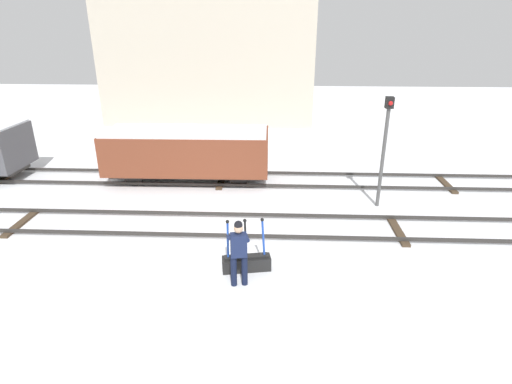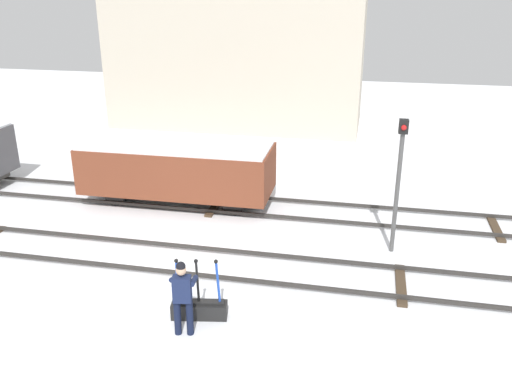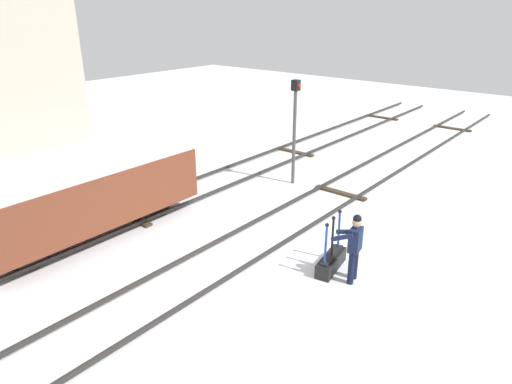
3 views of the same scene
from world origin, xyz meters
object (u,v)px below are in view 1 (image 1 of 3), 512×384
(signal_post, at_px, (385,141))
(freight_car_mid_siding, at_px, (188,152))
(switch_lever_frame, at_px, (246,261))
(rail_worker, at_px, (239,249))

(signal_post, xyz_separation_m, freight_car_mid_siding, (-6.97, 2.12, -1.09))
(switch_lever_frame, relative_size, signal_post, 0.39)
(signal_post, relative_size, freight_car_mid_siding, 0.59)
(rail_worker, relative_size, signal_post, 0.46)
(rail_worker, distance_m, freight_car_mid_siding, 7.40)
(switch_lever_frame, relative_size, rail_worker, 0.84)
(switch_lever_frame, xyz_separation_m, signal_post, (4.27, 4.18, 2.05))
(rail_worker, bearing_deg, switch_lever_frame, 67.85)
(rail_worker, bearing_deg, signal_post, 37.41)
(switch_lever_frame, relative_size, freight_car_mid_siding, 0.23)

